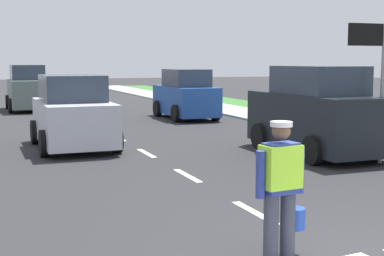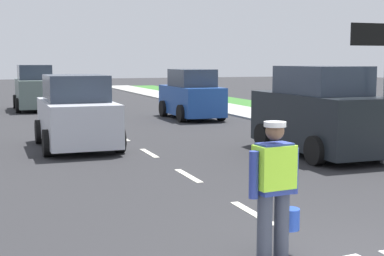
{
  "view_description": "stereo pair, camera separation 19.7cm",
  "coord_description": "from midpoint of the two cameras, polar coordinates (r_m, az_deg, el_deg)",
  "views": [
    {
      "loc": [
        -3.96,
        -4.85,
        2.37
      ],
      "look_at": [
        -0.21,
        4.89,
        1.1
      ],
      "focal_mm": 52.01,
      "sensor_mm": 36.0,
      "label": 1
    },
    {
      "loc": [
        -3.78,
        -4.92,
        2.37
      ],
      "look_at": [
        -0.21,
        4.89,
        1.1
      ],
      "focal_mm": 52.01,
      "sensor_mm": 36.0,
      "label": 2
    }
  ],
  "objects": [
    {
      "name": "car_oncoming_lead",
      "position": [
        15.42,
        -12.46,
        1.37
      ],
      "size": [
        2.04,
        3.8,
        1.98
      ],
      "color": "silver",
      "rests_on": "ground"
    },
    {
      "name": "ground_plane",
      "position": [
        26.28,
        -12.51,
        1.59
      ],
      "size": [
        96.0,
        96.0,
        0.0
      ],
      "primitive_type": "plane",
      "color": "#28282B"
    },
    {
      "name": "car_oncoming_second",
      "position": [
        27.75,
        -16.7,
        3.82
      ],
      "size": [
        1.93,
        4.06,
        2.16
      ],
      "color": "slate",
      "rests_on": "ground"
    },
    {
      "name": "car_parked_far",
      "position": [
        22.8,
        -0.91,
        3.32
      ],
      "size": [
        1.88,
        3.82,
        2.02
      ],
      "color": "#1E4799",
      "rests_on": "ground"
    },
    {
      "name": "sidewalk_right",
      "position": [
        18.7,
        15.45,
        -0.6
      ],
      "size": [
        2.4,
        72.0,
        0.14
      ],
      "primitive_type": "cube",
      "color": "#9E9E99",
      "rests_on": "ground"
    },
    {
      "name": "road_worker",
      "position": [
        6.63,
        8.31,
        -5.67
      ],
      "size": [
        0.75,
        0.43,
        1.67
      ],
      "color": "#383D4C",
      "rests_on": "ground"
    },
    {
      "name": "lane_center_line",
      "position": [
        30.43,
        -13.7,
        2.28
      ],
      "size": [
        0.14,
        46.4,
        0.01
      ],
      "color": "silver",
      "rests_on": "ground"
    },
    {
      "name": "lane_direction_sign",
      "position": [
        13.35,
        17.83,
        6.76
      ],
      "size": [
        1.16,
        0.11,
        3.2
      ],
      "color": "gray",
      "rests_on": "ground"
    },
    {
      "name": "car_parked_curbside",
      "position": [
        14.38,
        12.17,
        1.47
      ],
      "size": [
        1.99,
        4.16,
        2.23
      ],
      "color": "black",
      "rests_on": "ground"
    }
  ]
}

